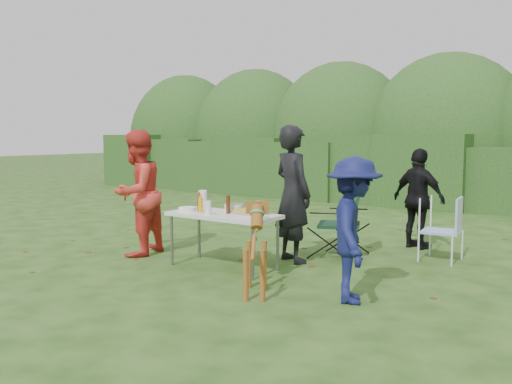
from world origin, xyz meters
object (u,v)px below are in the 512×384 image
Objects in this scene: ketchup_bottle at (200,203)px; person_red_jacket at (137,193)px; folding_table at (223,217)px; paper_towel_roll at (203,200)px; beer_bottle at (228,205)px; lawn_chair at (441,229)px; dog at (255,252)px; person_black_puffy at (419,199)px; child at (354,230)px; person_cook at (293,194)px; mustard_bottle at (201,205)px; camping_chair at (339,220)px.

person_red_jacket is at bearing -175.49° from ketchup_bottle.
paper_towel_roll is at bearing 160.39° from folding_table.
ketchup_bottle is 0.47m from beer_bottle.
ketchup_bottle is (-2.64, -2.13, 0.39)m from lawn_chair.
paper_towel_roll reaches higher than folding_table.
dog is 3.92× the size of paper_towel_roll.
child is at bearing 115.13° from person_black_puffy.
folding_table is at bearing 82.14° from person_cook.
beer_bottle is (0.36, 0.14, 0.02)m from mustard_bottle.
paper_towel_roll is (1.02, 0.29, -0.06)m from person_red_jacket.
person_cook is at bearing 49.81° from mustard_bottle.
ketchup_bottle is (-0.11, 0.11, 0.01)m from mustard_bottle.
camping_chair reaches higher than folding_table.
mustard_bottle is (-2.34, 0.22, 0.06)m from child.
paper_towel_roll is (-0.23, 0.31, 0.03)m from mustard_bottle.
child is at bearing 97.68° from camping_chair.
person_cook is at bearing 57.81° from folding_table.
child is (0.37, -3.10, -0.01)m from person_black_puffy.
camping_chair is 2.00m from paper_towel_roll.
ketchup_bottle is at bearing 136.55° from mustard_bottle.
mustard_bottle is at bearing 78.02° from person_red_jacket.
paper_towel_roll is at bearing 56.95° from person_cook.
lawn_chair is 4.60× the size of mustard_bottle.
camping_chair is 1.43m from lawn_chair.
person_cook reaches higher than dog.
beer_bottle is (-2.17, -2.10, 0.40)m from lawn_chair.
ketchup_bottle is 0.92× the size of beer_bottle.
folding_table is 6.82× the size of ketchup_bottle.
person_black_puffy reaches higher than paper_towel_roll.
mustard_bottle reaches higher than lawn_chair.
folding_table is at bearing 35.17° from camping_chair.
person_cook is 1.75m from dog.
paper_towel_roll is (-2.57, 0.53, 0.09)m from child.
paper_towel_roll reaches higher than ketchup_bottle.
person_red_jacket reaches higher than person_black_puffy.
person_cook reaches higher than lawn_chair.
folding_table is 0.43m from ketchup_bottle.
child is at bearing -100.88° from dog.
person_cook is at bearing 24.20° from child.
person_cook reaches higher than person_black_puffy.
ketchup_bottle is (-0.95, -0.88, -0.11)m from person_cook.
dog is at bearing -24.59° from mustard_bottle.
paper_towel_roll is (-0.12, 0.20, 0.02)m from ketchup_bottle.
dog is at bearing -35.04° from folding_table.
person_cook reaches higher than person_red_jacket.
ketchup_bottle is at bearing -175.55° from beer_bottle.
person_cook reaches higher than folding_table.
person_black_puffy is 0.91m from lawn_chair.
folding_table is 0.35m from mustard_bottle.
camping_chair is at bearing 58.30° from folding_table.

